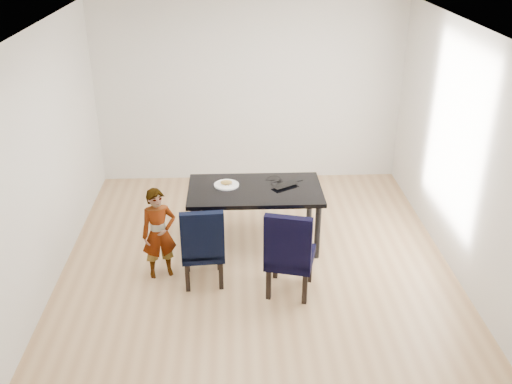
{
  "coord_description": "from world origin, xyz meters",
  "views": [
    {
      "loc": [
        -0.25,
        -5.64,
        3.7
      ],
      "look_at": [
        0.0,
        0.2,
        0.85
      ],
      "focal_mm": 40.0,
      "sensor_mm": 36.0,
      "label": 1
    }
  ],
  "objects_px": {
    "dining_table": "(255,216)",
    "child": "(159,234)",
    "chair_right": "(290,250)",
    "chair_left": "(203,243)",
    "plate": "(226,185)",
    "laptop": "(283,184)"
  },
  "relations": [
    {
      "from": "child",
      "to": "dining_table",
      "type": "bearing_deg",
      "value": 13.64
    },
    {
      "from": "chair_left",
      "to": "chair_right",
      "type": "height_order",
      "value": "chair_right"
    },
    {
      "from": "chair_left",
      "to": "child",
      "type": "distance_m",
      "value": 0.5
    },
    {
      "from": "chair_right",
      "to": "plate",
      "type": "relative_size",
      "value": 3.36
    },
    {
      "from": "dining_table",
      "to": "chair_right",
      "type": "distance_m",
      "value": 1.07
    },
    {
      "from": "chair_right",
      "to": "laptop",
      "type": "relative_size",
      "value": 3.01
    },
    {
      "from": "dining_table",
      "to": "laptop",
      "type": "xyz_separation_m",
      "value": [
        0.34,
        0.09,
        0.39
      ]
    },
    {
      "from": "chair_left",
      "to": "chair_right",
      "type": "relative_size",
      "value": 0.94
    },
    {
      "from": "chair_left",
      "to": "plate",
      "type": "height_order",
      "value": "chair_left"
    },
    {
      "from": "dining_table",
      "to": "chair_right",
      "type": "relative_size",
      "value": 1.58
    },
    {
      "from": "plate",
      "to": "dining_table",
      "type": "bearing_deg",
      "value": -16.53
    },
    {
      "from": "dining_table",
      "to": "chair_right",
      "type": "height_order",
      "value": "chair_right"
    },
    {
      "from": "chair_left",
      "to": "child",
      "type": "height_order",
      "value": "child"
    },
    {
      "from": "chair_left",
      "to": "dining_table",
      "type": "bearing_deg",
      "value": 48.23
    },
    {
      "from": "chair_right",
      "to": "child",
      "type": "bearing_deg",
      "value": -179.71
    },
    {
      "from": "dining_table",
      "to": "child",
      "type": "distance_m",
      "value": 1.28
    },
    {
      "from": "laptop",
      "to": "child",
      "type": "bearing_deg",
      "value": -4.24
    },
    {
      "from": "chair_left",
      "to": "plate",
      "type": "bearing_deg",
      "value": 69.36
    },
    {
      "from": "plate",
      "to": "laptop",
      "type": "relative_size",
      "value": 0.9
    },
    {
      "from": "dining_table",
      "to": "child",
      "type": "relative_size",
      "value": 1.5
    },
    {
      "from": "dining_table",
      "to": "plate",
      "type": "distance_m",
      "value": 0.52
    },
    {
      "from": "chair_right",
      "to": "child",
      "type": "relative_size",
      "value": 0.95
    }
  ]
}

